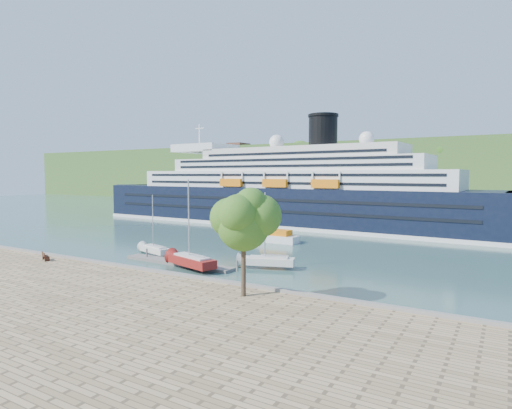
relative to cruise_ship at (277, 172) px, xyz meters
name	(u,v)px	position (x,y,z in m)	size (l,w,h in m)	color
ground	(130,276)	(9.47, -52.78, -12.12)	(400.00, 400.00, 0.00)	#2F5351
far_hillside	(405,173)	(9.47, 92.22, -0.12)	(400.00, 50.00, 24.00)	#325A24
quay_coping	(129,267)	(9.47, -52.98, -10.97)	(220.00, 0.50, 0.30)	slate
cruise_ship	(277,172)	(0.00, 0.00, 0.00)	(107.95, 15.72, 24.24)	black
park_bench	(46,256)	(-2.46, -55.12, -10.57)	(1.73, 0.71, 1.11)	#4C2715
promenade_tree	(243,238)	(26.41, -55.76, -6.08)	(6.09, 6.09, 10.08)	#275A17
floating_pontoon	(178,263)	(9.66, -45.05, -11.93)	(16.79, 2.05, 0.37)	slate
sailboat_white_near	(155,227)	(2.94, -42.15, -8.03)	(6.33, 1.76, 8.18)	silver
sailboat_red	(191,227)	(13.30, -46.68, -6.95)	(8.00, 2.22, 10.34)	maroon
sailboat_white_far	(269,232)	(20.90, -41.37, -7.69)	(6.86, 1.91, 8.86)	silver
tender_launch	(276,236)	(12.06, -22.88, -11.04)	(7.79, 2.67, 2.15)	orange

